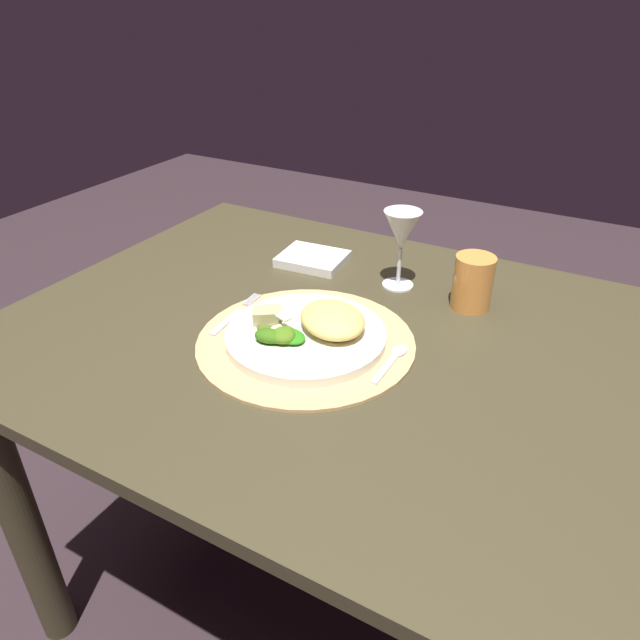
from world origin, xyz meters
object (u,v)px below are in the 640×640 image
(napkin, at_px, (313,259))
(wine_glass, at_px, (402,233))
(amber_tumbler, at_px, (473,282))
(spoon, at_px, (394,358))
(dinner_plate, at_px, (306,336))
(dining_table, at_px, (339,398))
(fork, at_px, (234,316))

(napkin, height_order, wine_glass, wine_glass)
(amber_tumbler, bearing_deg, spoon, -102.49)
(dinner_plate, relative_size, amber_tumbler, 2.66)
(dining_table, bearing_deg, amber_tumbler, 49.69)
(dining_table, height_order, fork, fork)
(dinner_plate, bearing_deg, amber_tumbler, 51.64)
(spoon, bearing_deg, fork, -176.62)
(amber_tumbler, bearing_deg, napkin, 176.15)
(dinner_plate, distance_m, spoon, 0.16)
(wine_glass, bearing_deg, dining_table, -95.25)
(napkin, distance_m, wine_glass, 0.23)
(dining_table, bearing_deg, fork, -163.47)
(wine_glass, distance_m, amber_tumbler, 0.17)
(dinner_plate, xyz_separation_m, spoon, (0.15, 0.02, -0.01))
(dining_table, relative_size, napkin, 8.68)
(dining_table, height_order, dinner_plate, dinner_plate)
(wine_glass, height_order, amber_tumbler, wine_glass)
(spoon, bearing_deg, dining_table, 162.21)
(wine_glass, bearing_deg, dinner_plate, -101.34)
(dinner_plate, height_order, fork, dinner_plate)
(fork, distance_m, amber_tumbler, 0.45)
(wine_glass, bearing_deg, amber_tumbler, -5.02)
(dinner_plate, xyz_separation_m, amber_tumbler, (0.21, 0.26, 0.04))
(dinner_plate, bearing_deg, wine_glass, 78.66)
(spoon, bearing_deg, wine_glass, 111.24)
(dinner_plate, distance_m, amber_tumbler, 0.34)
(dinner_plate, bearing_deg, dining_table, 59.20)
(dinner_plate, distance_m, fork, 0.15)
(dinner_plate, relative_size, napkin, 1.99)
(wine_glass, xyz_separation_m, amber_tumbler, (0.15, -0.01, -0.06))
(napkin, xyz_separation_m, wine_glass, (0.20, -0.01, 0.11))
(dining_table, xyz_separation_m, dinner_plate, (-0.04, -0.06, 0.16))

